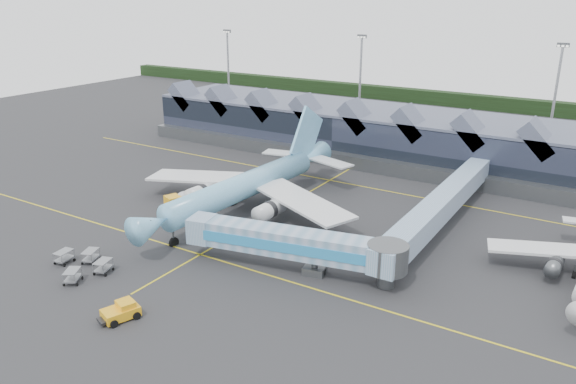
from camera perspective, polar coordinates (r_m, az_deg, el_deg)
The scene contains 10 objects.
ground at distance 79.84m, azimuth -5.18°, elevation -4.21°, with size 260.00×260.00×0.00m, color #2A2A2D.
taxi_stripes at distance 87.36m, azimuth -1.25°, elevation -1.97°, with size 120.00×60.00×0.01m.
tree_line_far at distance 176.35m, azimuth 16.99°, elevation 8.94°, with size 260.00×4.00×4.00m, color black.
terminal at distance 119.54m, azimuth 6.53°, elevation 6.32°, with size 90.00×22.25×12.52m.
light_masts at distance 124.58m, azimuth 20.88°, elevation 9.28°, with size 132.40×42.56×22.45m.
main_airliner at distance 86.98m, azimuth -3.97°, elevation 0.82°, with size 38.49×44.30×14.23m.
jet_bridge at distance 67.46m, azimuth 1.72°, elevation -5.49°, with size 27.45×9.09×5.41m.
fuel_truck at distance 89.28m, azimuth -9.56°, elevation -0.57°, with size 5.25×9.09×3.09m.
pushback_tug at distance 62.18m, azimuth -16.60°, elevation -11.55°, with size 3.60×4.55×1.83m.
baggage_carts at distance 73.58m, azimuth -20.13°, elevation -6.80°, with size 8.18×7.37×1.60m.
Camera 1 is at (44.51, -57.95, 32.16)m, focal length 35.00 mm.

